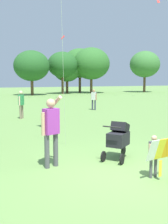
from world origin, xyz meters
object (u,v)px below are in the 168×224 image
object	(u,v)px
person_red_shirt	(21,102)
stroller	(119,137)
child_with_butterfly_kite	(155,152)
person_adult_flyer	(51,126)
person_couple_left	(94,98)

from	to	relation	value
person_red_shirt	stroller	bearing A→B (deg)	-81.65
child_with_butterfly_kite	person_red_shirt	distance (m)	10.24
person_adult_flyer	person_red_shirt	bearing A→B (deg)	86.00
person_adult_flyer	person_couple_left	bearing A→B (deg)	61.85
person_adult_flyer	stroller	size ratio (longest dim) A/B	1.71
person_red_shirt	person_adult_flyer	bearing A→B (deg)	-94.00
child_with_butterfly_kite	person_adult_flyer	distance (m)	2.52
person_adult_flyer	person_couple_left	xyz separation A→B (m)	(5.86, 10.94, -0.19)
stroller	person_red_shirt	xyz separation A→B (m)	(-1.26, 8.58, 0.28)
person_adult_flyer	person_red_shirt	xyz separation A→B (m)	(0.60, 8.57, -0.13)
person_adult_flyer	child_with_butterfly_kite	bearing A→B (deg)	-39.31
child_with_butterfly_kite	person_couple_left	world-z (taller)	person_couple_left
child_with_butterfly_kite	person_couple_left	size ratio (longest dim) A/B	0.67
child_with_butterfly_kite	person_adult_flyer	xyz separation A→B (m)	(-1.92, 1.57, 0.44)
child_with_butterfly_kite	person_adult_flyer	world-z (taller)	person_adult_flyer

